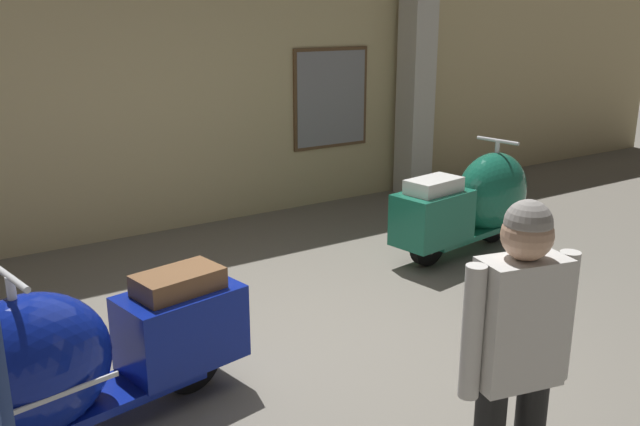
# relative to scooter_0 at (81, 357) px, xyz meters

# --- Properties ---
(ground_plane) EXTENTS (60.00, 60.00, 0.00)m
(ground_plane) POSITION_rel_scooter_0_xyz_m (1.65, 0.13, -0.49)
(ground_plane) COLOR slate
(showroom_back_wall) EXTENTS (18.00, 0.63, 3.42)m
(showroom_back_wall) POSITION_rel_scooter_0_xyz_m (1.78, 3.50, 1.22)
(showroom_back_wall) COLOR #CCB784
(showroom_back_wall) RESTS_ON ground
(scooter_0) EXTENTS (1.83, 0.80, 1.08)m
(scooter_0) POSITION_rel_scooter_0_xyz_m (0.00, 0.00, 0.00)
(scooter_0) COLOR black
(scooter_0) RESTS_ON ground
(scooter_1) EXTENTS (1.86, 0.76, 1.10)m
(scooter_1) POSITION_rel_scooter_0_xyz_m (4.21, 1.09, 0.01)
(scooter_1) COLOR black
(scooter_1) RESTS_ON ground
(visitor_0) EXTENTS (0.54, 0.32, 1.63)m
(visitor_0) POSITION_rel_scooter_0_xyz_m (1.38, -1.87, 0.45)
(visitor_0) COLOR black
(visitor_0) RESTS_ON ground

